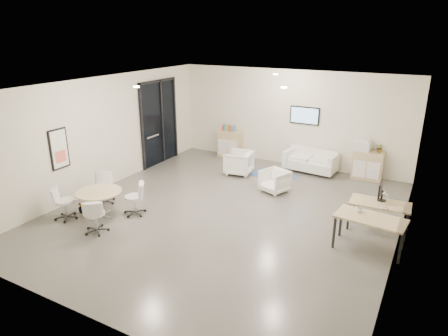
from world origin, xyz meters
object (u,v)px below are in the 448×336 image
armchair_right (275,180)px  desk_rear (380,206)px  armchair_left (239,161)px  desk_front (370,221)px  round_table (99,194)px  sideboard_left (230,144)px  sideboard_right (368,165)px  loveseat (311,162)px

armchair_right → desk_rear: 3.14m
armchair_left → desk_rear: 4.92m
desk_front → armchair_right: bearing=151.4°
armchair_right → round_table: 4.79m
sideboard_left → sideboard_right: size_ratio=1.07×
round_table → desk_rear: bearing=22.5°
sideboard_left → desk_rear: sideboard_left is taller
loveseat → round_table: bearing=-117.1°
armchair_right → round_table: (-3.20, -3.56, 0.23)m
desk_rear → desk_front: 0.99m
armchair_right → loveseat: bearing=100.3°
sideboard_right → desk_rear: sideboard_right is taller
sideboard_right → desk_rear: (0.84, -3.37, 0.17)m
round_table → sideboard_right: bearing=48.0°
sideboard_left → armchair_left: size_ratio=1.15×
armchair_right → armchair_left: bearing=171.9°
loveseat → round_table: size_ratio=1.53×
sideboard_left → loveseat: bearing=-3.1°
sideboard_right → round_table: 7.97m
loveseat → desk_front: bearing=-54.1°
armchair_left → round_table: armchair_left is taller
round_table → sideboard_left: bearing=85.1°
sideboard_right → armchair_right: 3.18m
armchair_left → desk_front: (4.50, -2.86, 0.24)m
armchair_left → desk_front: size_ratio=0.57×
loveseat → armchair_right: same height
armchair_right → sideboard_right: bearing=68.6°
armchair_right → desk_front: size_ratio=0.48×
desk_rear → desk_front: size_ratio=0.91×
loveseat → desk_rear: 4.11m
sideboard_right → armchair_right: sideboard_right is taller
sideboard_right → armchair_left: size_ratio=1.08×
loveseat → round_table: loveseat is taller
armchair_left → armchair_right: size_ratio=1.17×
desk_rear → loveseat: bearing=126.5°
loveseat → sideboard_right: bearing=10.4°
sideboard_left → desk_front: size_ratio=0.65×
sideboard_right → loveseat: 1.74m
armchair_left → round_table: size_ratio=0.75×
armchair_left → round_table: 4.71m
round_table → armchair_left: bearing=69.8°
armchair_right → desk_front: desk_front is taller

